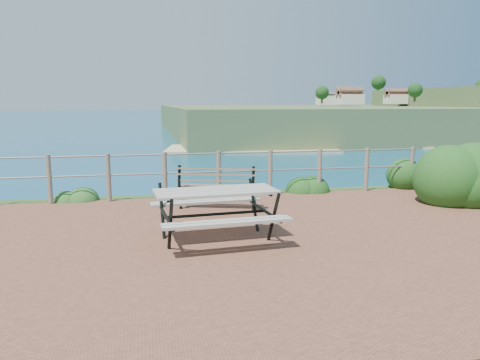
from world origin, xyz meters
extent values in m
cube|color=brown|center=(0.00, 0.00, 0.00)|extent=(10.00, 7.00, 0.12)
plane|color=#156382|center=(0.00, 200.00, 0.00)|extent=(1200.00, 1200.00, 0.00)
cylinder|color=#6B5B4C|center=(-3.45, 3.35, 0.52)|extent=(0.10, 0.10, 1.00)
cylinder|color=#6B5B4C|center=(-2.30, 3.35, 0.52)|extent=(0.10, 0.10, 1.00)
cylinder|color=#6B5B4C|center=(-1.15, 3.35, 0.52)|extent=(0.10, 0.10, 1.00)
cylinder|color=#6B5B4C|center=(0.00, 3.35, 0.52)|extent=(0.10, 0.10, 1.00)
cylinder|color=#6B5B4C|center=(1.15, 3.35, 0.52)|extent=(0.10, 0.10, 1.00)
cylinder|color=#6B5B4C|center=(2.30, 3.35, 0.52)|extent=(0.10, 0.10, 1.00)
cylinder|color=#6B5B4C|center=(3.45, 3.35, 0.52)|extent=(0.10, 0.10, 1.00)
cylinder|color=#6B5B4C|center=(4.60, 3.35, 0.52)|extent=(0.10, 0.10, 1.00)
cylinder|color=slate|center=(0.00, 3.35, 0.97)|extent=(9.40, 0.04, 0.04)
cylinder|color=slate|center=(0.00, 3.35, 0.57)|extent=(9.40, 0.04, 0.04)
cube|color=#39582C|center=(140.00, 210.00, -6.00)|extent=(260.00, 180.00, 12.00)
cube|color=gray|center=(-0.54, 0.22, 0.75)|extent=(1.84, 0.88, 0.04)
cube|color=gray|center=(-0.54, 0.22, 0.46)|extent=(1.80, 0.40, 0.04)
cube|color=gray|center=(-0.54, 0.22, 0.46)|extent=(1.80, 0.40, 0.04)
cylinder|color=black|center=(-0.54, 0.22, 0.41)|extent=(1.54, 0.17, 0.04)
cube|color=brown|center=(-0.19, 2.29, 0.44)|extent=(1.57, 0.83, 0.03)
cube|color=brown|center=(-0.19, 2.29, 0.71)|extent=(1.49, 0.57, 0.35)
cube|color=black|center=(-0.19, 2.29, 0.23)|extent=(0.06, 0.07, 0.42)
cube|color=black|center=(-0.19, 2.29, 0.23)|extent=(0.06, 0.07, 0.42)
cube|color=black|center=(-0.19, 2.29, 0.23)|extent=(0.06, 0.07, 0.42)
cube|color=black|center=(-0.19, 2.29, 0.23)|extent=(0.06, 0.07, 0.42)
ellipsoid|color=#164817|center=(4.92, 1.92, 0.00)|extent=(1.50, 1.50, 2.12)
ellipsoid|color=#164817|center=(4.81, 3.43, 0.00)|extent=(1.04, 1.04, 1.49)
ellipsoid|color=#205722|center=(-3.05, 3.71, 0.00)|extent=(0.69, 0.69, 0.40)
ellipsoid|color=#164817|center=(2.10, 3.73, 0.00)|extent=(0.85, 0.85, 0.62)
camera|label=1|loc=(-1.56, -6.50, 2.06)|focal=35.00mm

